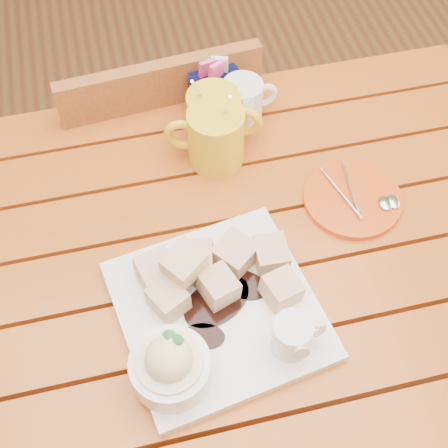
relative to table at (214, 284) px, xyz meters
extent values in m
plane|color=brown|center=(0.00, 0.00, -0.64)|extent=(5.00, 5.00, 0.00)
cube|color=#A14314|center=(0.00, -0.23, 0.09)|extent=(1.20, 0.11, 0.03)
cube|color=#A14314|center=(0.00, -0.11, 0.09)|extent=(1.20, 0.11, 0.03)
cube|color=#A14314|center=(0.00, 0.00, 0.09)|extent=(1.20, 0.11, 0.03)
cube|color=#A14314|center=(0.00, 0.11, 0.09)|extent=(1.20, 0.11, 0.03)
cube|color=#A14314|center=(0.00, 0.23, 0.09)|extent=(1.20, 0.11, 0.03)
cube|color=#A14314|center=(0.00, 0.34, 0.09)|extent=(1.20, 0.11, 0.03)
cube|color=#A14314|center=(0.00, 0.36, 0.04)|extent=(1.12, 0.04, 0.08)
cylinder|color=#A14314|center=(0.55, 0.35, -0.28)|extent=(0.06, 0.06, 0.72)
cube|color=white|center=(-0.02, -0.11, 0.12)|extent=(0.34, 0.34, 0.02)
cube|color=#CA7F3D|center=(0.08, -0.05, 0.15)|extent=(0.05, 0.05, 0.04)
cube|color=#CA7F3D|center=(-0.01, -0.08, 0.15)|extent=(0.07, 0.07, 0.04)
cube|color=#CA7F3D|center=(-0.09, -0.09, 0.15)|extent=(0.07, 0.07, 0.04)
cube|color=#CA7F3D|center=(0.08, -0.11, 0.15)|extent=(0.07, 0.07, 0.04)
cube|color=#CA7F3D|center=(0.03, -0.03, 0.15)|extent=(0.07, 0.07, 0.04)
cube|color=#CA7F3D|center=(-0.06, -0.05, 0.18)|extent=(0.07, 0.07, 0.04)
cube|color=#CA7F3D|center=(-0.10, -0.04, 0.15)|extent=(0.06, 0.06, 0.04)
cube|color=#CA7F3D|center=(-0.03, -0.03, 0.15)|extent=(0.06, 0.06, 0.04)
cylinder|color=white|center=(-0.11, -0.20, 0.15)|extent=(0.11, 0.11, 0.05)
cylinder|color=#F8E3B6|center=(-0.11, -0.20, 0.16)|extent=(0.09, 0.09, 0.03)
sphere|color=#F8E3B6|center=(-0.11, -0.20, 0.18)|extent=(0.07, 0.07, 0.07)
cone|color=#2A8134|center=(-0.09, -0.19, 0.21)|extent=(0.04, 0.04, 0.03)
cone|color=#2A8134|center=(-0.10, -0.18, 0.21)|extent=(0.03, 0.03, 0.03)
cylinder|color=white|center=(0.07, -0.19, 0.16)|extent=(0.06, 0.06, 0.06)
cylinder|color=black|center=(0.07, -0.19, 0.18)|extent=(0.05, 0.05, 0.01)
cone|color=white|center=(0.07, -0.22, 0.18)|extent=(0.03, 0.02, 0.03)
torus|color=white|center=(0.11, -0.19, 0.16)|extent=(0.04, 0.01, 0.04)
cylinder|color=yellow|center=(0.05, 0.20, 0.16)|extent=(0.10, 0.10, 0.11)
cylinder|color=black|center=(0.05, 0.20, 0.21)|extent=(0.09, 0.09, 0.01)
torus|color=yellow|center=(0.00, 0.22, 0.16)|extent=(0.07, 0.04, 0.07)
cylinder|color=silver|center=(0.07, 0.21, 0.20)|extent=(0.01, 0.07, 0.15)
cylinder|color=yellow|center=(0.06, 0.25, 0.16)|extent=(0.10, 0.10, 0.11)
cylinder|color=black|center=(0.06, 0.25, 0.21)|extent=(0.08, 0.08, 0.01)
torus|color=yellow|center=(0.11, 0.23, 0.16)|extent=(0.07, 0.04, 0.07)
cylinder|color=silver|center=(0.04, 0.26, 0.20)|extent=(0.05, 0.05, 0.14)
cylinder|color=white|center=(0.12, 0.28, 0.15)|extent=(0.08, 0.08, 0.09)
cylinder|color=white|center=(0.12, 0.28, 0.19)|extent=(0.06, 0.06, 0.01)
cone|color=white|center=(0.12, 0.25, 0.18)|extent=(0.03, 0.03, 0.03)
torus|color=white|center=(0.17, 0.28, 0.15)|extent=(0.05, 0.02, 0.05)
cylinder|color=black|center=(0.08, 0.34, 0.14)|extent=(0.10, 0.10, 0.07)
cube|color=#FF4591|center=(0.07, 0.34, 0.19)|extent=(0.03, 0.02, 0.05)
cube|color=white|center=(0.09, 0.34, 0.19)|extent=(0.03, 0.02, 0.05)
cube|color=#FF4591|center=(0.08, 0.33, 0.19)|extent=(0.03, 0.03, 0.05)
cylinder|color=#D64912|center=(0.26, 0.05, 0.11)|extent=(0.17, 0.17, 0.01)
cylinder|color=silver|center=(0.24, 0.06, 0.12)|extent=(0.04, 0.12, 0.01)
cylinder|color=silver|center=(0.26, 0.06, 0.12)|extent=(0.02, 0.12, 0.01)
ellipsoid|color=silver|center=(0.31, 0.02, 0.12)|extent=(0.02, 0.03, 0.01)
ellipsoid|color=silver|center=(0.32, 0.02, 0.12)|extent=(0.02, 0.03, 0.01)
cube|color=brown|center=(-0.03, 0.54, -0.23)|extent=(0.43, 0.43, 0.03)
cylinder|color=brown|center=(0.12, 0.73, -0.44)|extent=(0.03, 0.03, 0.40)
cylinder|color=brown|center=(-0.22, 0.70, -0.44)|extent=(0.03, 0.03, 0.40)
cylinder|color=brown|center=(0.15, 0.39, -0.44)|extent=(0.03, 0.03, 0.40)
cylinder|color=brown|center=(-0.19, 0.36, -0.44)|extent=(0.03, 0.03, 0.40)
cube|color=brown|center=(-0.02, 0.36, -0.01)|extent=(0.40, 0.06, 0.42)
camera|label=1|loc=(-0.11, -0.54, 0.98)|focal=50.00mm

